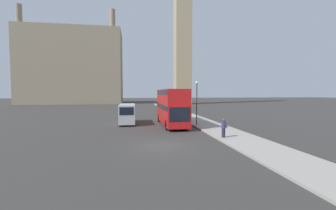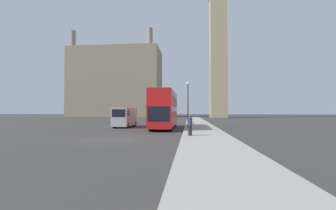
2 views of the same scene
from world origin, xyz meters
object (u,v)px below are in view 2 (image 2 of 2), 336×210
pedestrian (190,125)px  street_lamp (188,98)px  clock_tower (218,23)px  red_double_decker_bus (164,108)px  white_van (125,117)px

pedestrian → street_lamp: street_lamp is taller
clock_tower → street_lamp: size_ratio=12.01×
pedestrian → red_double_decker_bus: bearing=109.0°
white_van → pedestrian: size_ratio=3.38×
clock_tower → street_lamp: 59.77m
clock_tower → street_lamp: bearing=-100.8°
red_double_decker_bus → white_van: bearing=160.2°
clock_tower → red_double_decker_bus: clock_tower is taller
red_double_decker_bus → street_lamp: bearing=-25.5°
red_double_decker_bus → street_lamp: (2.85, -1.36, 1.15)m
red_double_decker_bus → white_van: size_ratio=1.84×
clock_tower → street_lamp: (-9.84, -51.52, -28.64)m
street_lamp → red_double_decker_bus: bearing=154.5°
red_double_decker_bus → pedestrian: (3.08, -8.92, -1.51)m
red_double_decker_bus → white_van: red_double_decker_bus is taller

